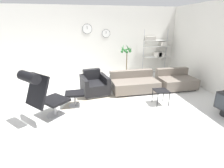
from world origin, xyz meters
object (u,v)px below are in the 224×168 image
object	(u,v)px
armchair_red	(94,85)
shelf_unit	(157,48)
lounge_chair	(41,91)
potted_plant	(126,64)
couch_second	(176,81)
couch_low	(134,84)
ottoman	(75,96)
side_table	(161,92)

from	to	relation	value
armchair_red	shelf_unit	world-z (taller)	shelf_unit
lounge_chair	potted_plant	xyz separation A→B (m)	(2.75, 2.93, -0.15)
couch_second	potted_plant	bearing A→B (deg)	-49.35
armchair_red	couch_low	bearing A→B (deg)	168.80
ottoman	side_table	distance (m)	2.35
armchair_red	shelf_unit	bearing A→B (deg)	-157.04
side_table	potted_plant	bearing A→B (deg)	95.85
couch_low	potted_plant	world-z (taller)	potted_plant
side_table	shelf_unit	xyz separation A→B (m)	(1.18, 3.01, 0.78)
armchair_red	couch_second	world-z (taller)	armchair_red
ottoman	shelf_unit	world-z (taller)	shelf_unit
couch_low	lounge_chair	bearing A→B (deg)	27.19
ottoman	potted_plant	size ratio (longest dim) A/B	0.36
couch_low	ottoman	bearing A→B (deg)	20.89
ottoman	potted_plant	distance (m)	3.09
couch_low	couch_second	world-z (taller)	same
ottoman	shelf_unit	size ratio (longest dim) A/B	0.26
couch_second	side_table	world-z (taller)	couch_second
ottoman	armchair_red	bearing A→B (deg)	53.41
potted_plant	shelf_unit	distance (m)	1.60
armchair_red	couch_second	bearing A→B (deg)	169.64
potted_plant	armchair_red	bearing A→B (deg)	-134.43
couch_low	shelf_unit	bearing A→B (deg)	-131.38
couch_low	potted_plant	distance (m)	1.56
lounge_chair	couch_second	world-z (taller)	lounge_chair
couch_second	side_table	distance (m)	1.57
couch_second	ottoman	bearing A→B (deg)	11.60
ottoman	shelf_unit	xyz separation A→B (m)	(3.50, 2.68, 0.84)
side_table	couch_second	bearing A→B (deg)	45.71
lounge_chair	couch_second	size ratio (longest dim) A/B	1.00
couch_low	shelf_unit	world-z (taller)	shelf_unit
lounge_chair	couch_low	size ratio (longest dim) A/B	0.80
lounge_chair	armchair_red	size ratio (longest dim) A/B	1.22
couch_second	side_table	xyz separation A→B (m)	(-1.09, -1.12, 0.12)
side_table	potted_plant	size ratio (longest dim) A/B	0.30
couch_second	shelf_unit	size ratio (longest dim) A/B	0.63
lounge_chair	armchair_red	xyz separation A→B (m)	(1.30, 1.45, -0.47)
armchair_red	lounge_chair	bearing A→B (deg)	38.33
lounge_chair	side_table	world-z (taller)	lounge_chair
armchair_red	side_table	distance (m)	2.07
lounge_chair	potted_plant	bearing A→B (deg)	94.31
lounge_chair	side_table	distance (m)	3.06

